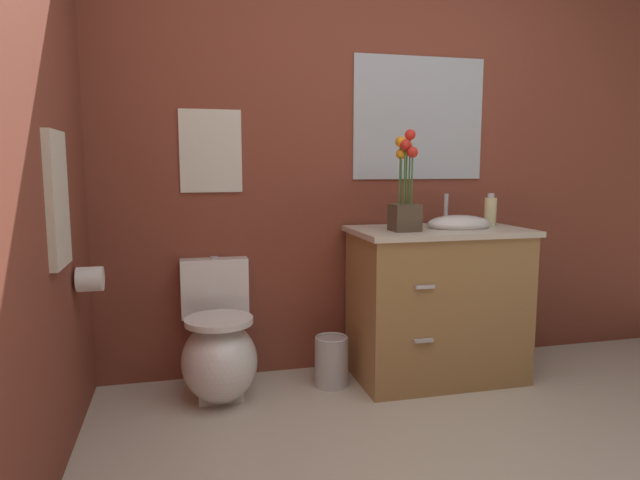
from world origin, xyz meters
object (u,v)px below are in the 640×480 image
flower_vase (405,197)px  wall_poster (211,151)px  vanity_cabinet (437,301)px  hanging_towel (57,199)px  wall_mirror (419,118)px  soap_bottle (490,211)px  trash_bin (331,361)px  toilet (219,350)px  toilet_paper_roll (90,279)px

flower_vase → wall_poster: 1.06m
vanity_cabinet → hanging_towel: bearing=-165.7°
wall_poster → wall_mirror: size_ratio=0.55×
flower_vase → hanging_towel: 1.64m
soap_bottle → wall_poster: (-1.54, 0.23, 0.33)m
trash_bin → wall_mirror: size_ratio=0.34×
vanity_cabinet → wall_poster: 1.48m
wall_poster → toilet: bearing=-90.0°
hanging_towel → toilet_paper_roll: hanging_towel is taller
toilet → toilet_paper_roll: toilet_paper_roll is taller
soap_bottle → toilet_paper_roll: bearing=-173.7°
flower_vase → soap_bottle: 0.60m
trash_bin → wall_mirror: 1.47m
soap_bottle → hanging_towel: bearing=-166.3°
wall_poster → flower_vase: bearing=-20.6°
vanity_cabinet → toilet_paper_roll: (-1.76, -0.17, 0.25)m
toilet → flower_vase: (0.97, -0.09, 0.77)m
vanity_cabinet → trash_bin: vanity_cabinet is taller
flower_vase → wall_mirror: (0.23, 0.36, 0.43)m
wall_mirror → toilet_paper_roll: bearing=-165.2°
toilet_paper_roll → flower_vase: bearing=3.8°
trash_bin → soap_bottle: bearing=3.0°
trash_bin → wall_poster: (-0.59, 0.28, 1.12)m
toilet → toilet_paper_roll: (-0.57, -0.20, 0.44)m
hanging_towel → wall_mirror: bearing=22.6°
flower_vase → soap_bottle: bearing=12.9°
soap_bottle → hanging_towel: 2.23m
vanity_cabinet → flower_vase: (-0.23, -0.07, 0.58)m
vanity_cabinet → flower_vase: size_ratio=1.95×
trash_bin → toilet_paper_roll: toilet_paper_roll is taller
toilet → vanity_cabinet: 1.21m
trash_bin → toilet_paper_roll: 1.29m
wall_mirror → toilet_paper_roll: 1.98m
vanity_cabinet → wall_mirror: (-0.00, 0.29, 1.02)m
flower_vase → toilet_paper_roll: bearing=-176.2°
hanging_towel → soap_bottle: bearing=13.7°
soap_bottle → wall_mirror: 0.67m
flower_vase → wall_mirror: 0.61m
wall_poster → wall_mirror: wall_mirror is taller
toilet_paper_roll → wall_poster: bearing=39.4°
flower_vase → toilet_paper_roll: 1.57m
toilet → wall_mirror: 1.72m
soap_bottle → toilet: bearing=-178.6°
soap_bottle → toilet_paper_roll: soap_bottle is taller
trash_bin → hanging_towel: size_ratio=0.52×
soap_bottle → wall_poster: bearing=171.5°
flower_vase → wall_poster: wall_poster is taller
vanity_cabinet → toilet_paper_roll: bearing=-174.5°
wall_poster → toilet_paper_roll: size_ratio=3.99×
trash_bin → toilet_paper_roll: bearing=-171.0°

